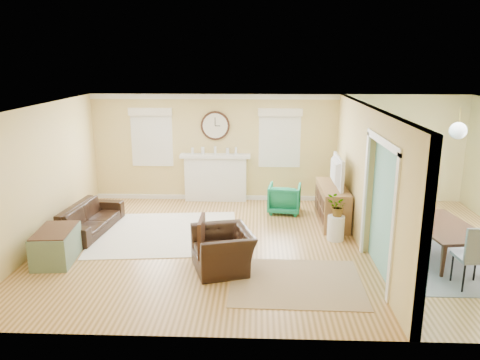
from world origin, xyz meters
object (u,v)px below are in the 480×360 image
at_px(eames_chair, 223,250).
at_px(green_chair, 284,198).
at_px(credenza, 332,204).
at_px(sofa, 90,218).
at_px(dining_table, 443,241).

bearing_deg(eames_chair, green_chair, 141.05).
bearing_deg(credenza, eames_chair, -131.95).
distance_m(sofa, credenza, 5.05).
distance_m(green_chair, dining_table, 3.58).
xyz_separation_m(sofa, credenza, (4.99, 0.75, 0.12)).
xyz_separation_m(green_chair, dining_table, (2.67, -2.38, -0.03)).
relative_size(sofa, dining_table, 1.11).
height_order(eames_chair, dining_table, eames_chair).
bearing_deg(dining_table, eames_chair, 91.44).
bearing_deg(sofa, dining_table, -93.46).
distance_m(green_chair, credenza, 1.16).
relative_size(green_chair, dining_table, 0.42).
distance_m(eames_chair, dining_table, 3.90).
height_order(credenza, dining_table, credenza).
bearing_deg(dining_table, green_chair, 40.38).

